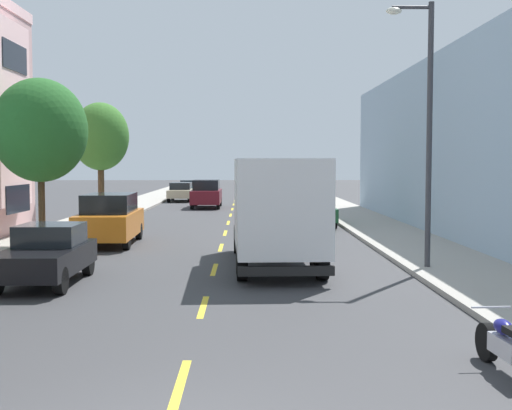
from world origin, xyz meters
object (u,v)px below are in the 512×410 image
parked_hatchback_teal (189,189)px  parked_suv_orange (110,219)px  street_tree_second (40,131)px  parked_wagon_forest (315,209)px  street_lamp (425,116)px  parked_pickup_silver (303,200)px  parked_hatchback_black (47,254)px  street_tree_third (100,137)px  parked_motorcycle (508,348)px  delivery_box_truck (276,205)px  moving_burgundy_sedan (207,193)px  parked_wagon_champagne (181,191)px  parked_suv_charcoal (292,191)px  parked_pickup_sky (284,187)px

parked_hatchback_teal → parked_suv_orange: size_ratio=0.83×
street_tree_second → parked_hatchback_teal: 36.50m
parked_wagon_forest → street_lamp: bearing=-83.1°
parked_pickup_silver → parked_hatchback_black: parked_pickup_silver is taller
street_tree_third → parked_motorcycle: 26.88m
street_tree_third → street_lamp: bearing=-50.3°
parked_hatchback_teal → parked_suv_orange: 34.92m
street_lamp → parked_wagon_forest: street_lamp is taller
street_tree_third → parked_wagon_forest: (10.70, -1.06, -3.58)m
street_tree_second → delivery_box_truck: size_ratio=0.80×
parked_hatchback_teal → parked_wagon_forest: bearing=-72.8°
parked_hatchback_black → moving_burgundy_sedan: bearing=85.2°
parked_pickup_silver → parked_hatchback_black: 24.45m
street_tree_third → parked_motorcycle: bearing=-65.2°
parked_wagon_forest → parked_wagon_champagne: bearing=112.5°
parked_suv_orange → parked_suv_charcoal: same height
street_tree_second → parked_pickup_silver: street_tree_second is taller
parked_suv_orange → street_tree_third: bearing=104.3°
parked_pickup_sky → parked_suv_orange: bearing=-103.6°
street_tree_second → parked_hatchback_black: bearing=-72.1°
parked_hatchback_teal → moving_burgundy_sedan: moving_burgundy_sedan is taller
street_lamp → parked_hatchback_black: (-10.16, -1.71, -3.66)m
street_lamp → street_tree_third: bearing=129.7°
street_tree_second → parked_pickup_sky: size_ratio=1.12×
delivery_box_truck → parked_pickup_sky: size_ratio=1.41×
parked_wagon_forest → street_tree_second: bearing=-140.8°
street_lamp → parked_wagon_forest: 14.38m
parked_hatchback_black → parked_suv_charcoal: (8.56, 32.10, 0.23)m
delivery_box_truck → parked_suv_orange: bearing=137.8°
parked_wagon_forest → parked_pickup_silver: bearing=89.7°
delivery_box_truck → parked_pickup_silver: 20.42m
parked_pickup_silver → moving_burgundy_sedan: moving_burgundy_sedan is taller
street_tree_third → moving_burgundy_sedan: size_ratio=1.25×
moving_burgundy_sedan → street_tree_third: bearing=-111.0°
street_tree_second → moving_burgundy_sedan: bearing=78.1°
street_tree_third → parked_wagon_champagne: (2.06, 19.83, -3.58)m
parked_hatchback_black → parked_motorcycle: (8.95, -7.55, -0.35)m
parked_hatchback_teal → parked_pickup_silver: parked_pickup_silver is taller
delivery_box_truck → moving_burgundy_sedan: bearing=97.9°
street_lamp → moving_burgundy_sedan: street_lamp is taller
parked_wagon_champagne → parked_motorcycle: 44.90m
street_tree_second → parked_suv_charcoal: (10.76, 25.29, -3.26)m
parked_wagon_champagne → parked_pickup_sky: parked_pickup_sky is taller
parked_motorcycle → parked_hatchback_black: bearing=139.9°
parked_suv_orange → moving_burgundy_sedan: bearing=83.2°
parked_hatchback_teal → parked_wagon_champagne: same height
street_tree_third → parked_suv_charcoal: (10.76, 15.50, -3.40)m
parked_pickup_silver → street_tree_second: bearing=-123.7°
parked_pickup_sky → street_tree_third: bearing=-111.6°
delivery_box_truck → parked_suv_orange: delivery_box_truck is taller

